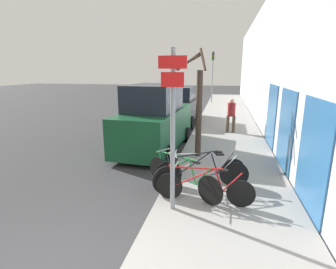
{
  "coord_description": "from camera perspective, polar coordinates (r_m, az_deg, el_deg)",
  "views": [
    {
      "loc": [
        2.39,
        -2.43,
        3.03
      ],
      "look_at": [
        0.88,
        4.68,
        1.24
      ],
      "focal_mm": 28.0,
      "sensor_mm": 36.0,
      "label": 1
    }
  ],
  "objects": [
    {
      "name": "sidewalk_curb",
      "position": [
        16.7,
        12.55,
        3.35
      ],
      "size": [
        3.2,
        32.0,
        0.15
      ],
      "color": "gray",
      "rests_on": "ground"
    },
    {
      "name": "traffic_light",
      "position": [
        24.15,
        9.7,
        13.7
      ],
      "size": [
        0.2,
        0.3,
        4.5
      ],
      "color": "gray",
      "rests_on": "sidewalk_curb"
    },
    {
      "name": "bicycle_2",
      "position": [
        6.52,
        7.18,
        -8.48
      ],
      "size": [
        2.17,
        1.2,
        0.98
      ],
      "rotation": [
        0.0,
        0.0,
        2.07
      ],
      "color": "black",
      "rests_on": "sidewalk_curb"
    },
    {
      "name": "building_facade",
      "position": [
        16.47,
        19.41,
        13.83
      ],
      "size": [
        0.23,
        32.0,
        6.5
      ],
      "color": "#B2B7C1",
      "rests_on": "ground"
    },
    {
      "name": "signpost",
      "position": [
        5.17,
        1.03,
        1.99
      ],
      "size": [
        0.54,
        0.12,
        3.29
      ],
      "color": "gray",
      "rests_on": "sidewalk_curb"
    },
    {
      "name": "bicycle_0",
      "position": [
        5.94,
        7.84,
        -11.32
      ],
      "size": [
        2.19,
        0.44,
        0.85
      ],
      "rotation": [
        0.0,
        0.0,
        1.53
      ],
      "color": "black",
      "rests_on": "sidewalk_curb"
    },
    {
      "name": "pedestrian_near",
      "position": [
        12.64,
        13.61,
        4.6
      ],
      "size": [
        0.42,
        0.36,
        1.61
      ],
      "rotation": [
        0.0,
        0.0,
        -0.08
      ],
      "color": "#4C3D2D",
      "rests_on": "sidewalk_curb"
    },
    {
      "name": "parked_car_1",
      "position": [
        15.23,
        2.32,
        6.12
      ],
      "size": [
        2.16,
        4.47,
        2.12
      ],
      "rotation": [
        0.0,
        0.0,
        -0.02
      ],
      "color": "black",
      "rests_on": "ground"
    },
    {
      "name": "parked_car_0",
      "position": [
        10.09,
        -2.89,
        3.0
      ],
      "size": [
        2.33,
        4.76,
        2.51
      ],
      "rotation": [
        0.0,
        0.0,
        -0.07
      ],
      "color": "#144728",
      "rests_on": "ground"
    },
    {
      "name": "bicycle_1",
      "position": [
        6.36,
        3.06,
        -9.17
      ],
      "size": [
        1.96,
        1.38,
        0.92
      ],
      "rotation": [
        0.0,
        0.0,
        0.96
      ],
      "color": "black",
      "rests_on": "sidewalk_curb"
    },
    {
      "name": "street_tree",
      "position": [
        8.77,
        6.56,
        5.86
      ],
      "size": [
        1.12,
        0.75,
        3.56
      ],
      "color": "#3D2D23",
      "rests_on": "sidewalk_curb"
    },
    {
      "name": "bicycle_3",
      "position": [
        6.73,
        7.46,
        -8.02
      ],
      "size": [
        2.31,
        0.5,
        0.9
      ],
      "rotation": [
        0.0,
        0.0,
        1.71
      ],
      "color": "black",
      "rests_on": "sidewalk_curb"
    },
    {
      "name": "ground_plane",
      "position": [
        14.17,
        2.01,
        1.52
      ],
      "size": [
        80.0,
        80.0,
        0.0
      ],
      "primitive_type": "plane",
      "color": "#333335"
    }
  ]
}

